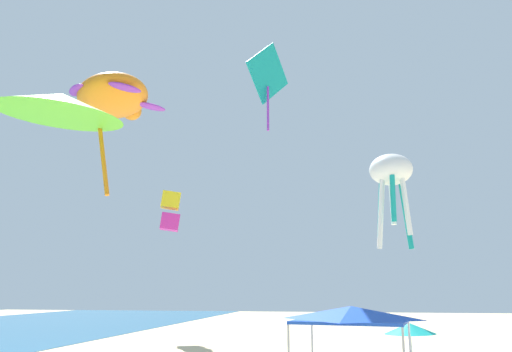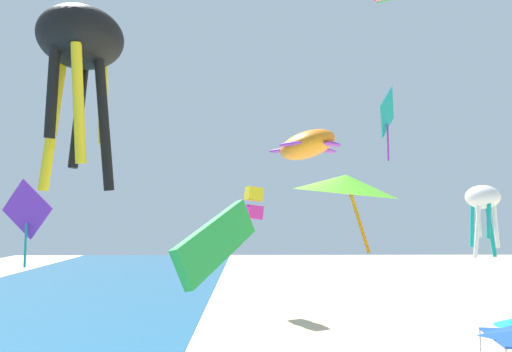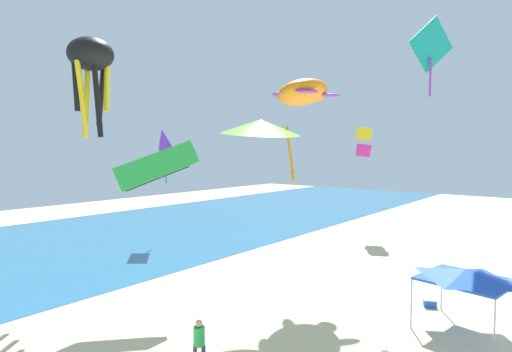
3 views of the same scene
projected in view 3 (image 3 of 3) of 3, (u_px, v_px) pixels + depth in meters
The scene contains 11 objects.
ocean_strip at pixel (116, 236), 38.66m from camera, with size 120.00×27.31×0.02m, color #28668E.
canopy_tent at pixel (466, 275), 18.07m from camera, with size 3.72×3.96×2.78m.
cooler_box at pixel (430, 303), 20.92m from camera, with size 0.64×0.74×0.40m.
person_watching_sky at pixel (199, 339), 15.06m from camera, with size 0.42×0.42×1.79m.
kite_turtle_orange at pixel (303, 93), 25.61m from camera, with size 4.65×4.16×2.17m.
kite_diamond_purple at pixel (166, 150), 36.49m from camera, with size 1.05×3.28×4.85m.
kite_box_yellow at pixel (364, 142), 39.36m from camera, with size 1.72×1.80×2.92m.
kite_delta_lime at pixel (261, 127), 21.05m from camera, with size 5.73×5.75×3.51m.
kite_octopus_black at pixel (91, 60), 23.25m from camera, with size 2.58×2.58×5.72m.
kite_parafoil_green at pixel (157, 166), 22.03m from camera, with size 4.21×2.53×2.80m.
kite_diamond_teal at pixel (431, 48), 25.84m from camera, with size 3.05×1.88×5.00m.
Camera 3 is at (-21.38, -1.05, 8.01)m, focal length 28.48 mm.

